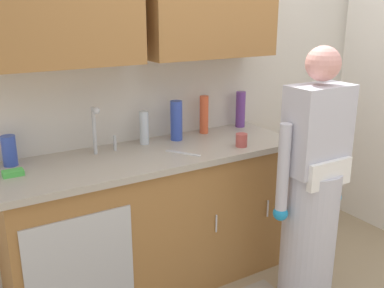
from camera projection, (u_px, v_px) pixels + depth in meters
kitchen_wall_with_uppers at (185, 59)px, 3.12m from camera, size 4.80×0.44×2.70m
counter_cabinet at (155, 222)px, 2.97m from camera, size 1.90×0.62×0.90m
countertop at (153, 155)px, 2.84m from camera, size 1.96×0.66×0.04m
sink at (110, 161)px, 2.70m from camera, size 0.50×0.36×0.35m
person_at_sink at (312, 200)px, 2.72m from camera, size 0.55×0.34×1.62m
bottle_soap at (9, 151)px, 2.56m from camera, size 0.08×0.08×0.18m
bottle_cleaner_spray at (204, 115)px, 3.21m from camera, size 0.06×0.06×0.27m
bottle_water_short at (240, 109)px, 3.38m from camera, size 0.07×0.07×0.27m
bottle_water_tall at (176, 121)px, 3.05m from camera, size 0.08×0.08×0.27m
bottle_dish_liquid at (144, 128)px, 2.96m from camera, size 0.06×0.06×0.22m
cup_by_sink at (242, 140)px, 2.93m from camera, size 0.08×0.08×0.09m
knife_on_counter at (183, 153)px, 2.80m from camera, size 0.15×0.21×0.01m
sponge at (13, 173)px, 2.43m from camera, size 0.11×0.07×0.03m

